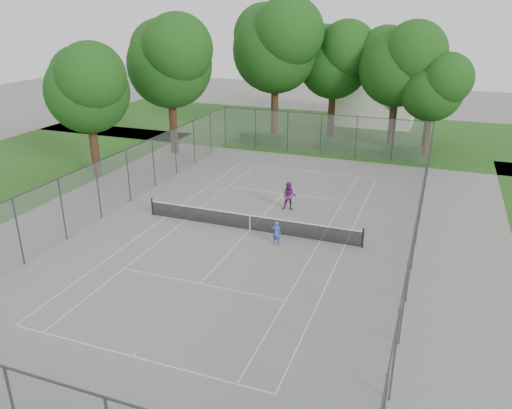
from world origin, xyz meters
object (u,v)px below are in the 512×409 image
(tennis_net, at_px, (250,222))
(house, at_px, (377,86))
(woman_player, at_px, (289,196))
(girl_player, at_px, (277,233))

(tennis_net, xyz_separation_m, house, (2.58, 31.35, 3.53))
(tennis_net, xyz_separation_m, woman_player, (1.18, 3.75, 0.39))
(house, height_order, girl_player, house)
(tennis_net, distance_m, house, 31.65)
(house, relative_size, woman_player, 5.54)
(woman_player, bearing_deg, house, 79.23)
(tennis_net, height_order, house, house)
(tennis_net, relative_size, woman_player, 7.11)
(house, distance_m, woman_player, 27.81)
(girl_player, height_order, woman_player, woman_player)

